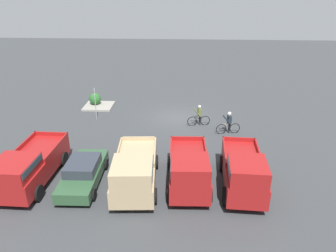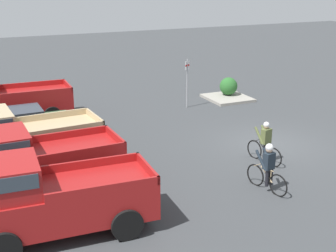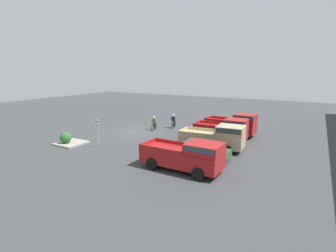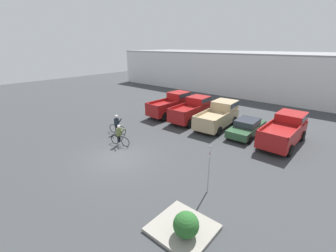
{
  "view_description": "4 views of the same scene",
  "coord_description": "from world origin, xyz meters",
  "px_view_note": "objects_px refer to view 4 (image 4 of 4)",
  "views": [
    {
      "loc": [
        -0.45,
        24.33,
        9.92
      ],
      "look_at": [
        0.62,
        4.44,
        1.2
      ],
      "focal_mm": 35.0,
      "sensor_mm": 36.0,
      "label": 1
    },
    {
      "loc": [
        -15.12,
        11.5,
        6.88
      ],
      "look_at": [
        0.62,
        4.44,
        1.2
      ],
      "focal_mm": 50.0,
      "sensor_mm": 36.0,
      "label": 2
    },
    {
      "loc": [
        22.72,
        17.08,
        6.66
      ],
      "look_at": [
        0.62,
        4.44,
        1.2
      ],
      "focal_mm": 28.0,
      "sensor_mm": 36.0,
      "label": 3
    },
    {
      "loc": [
        11.25,
        -8.01,
        7.17
      ],
      "look_at": [
        0.62,
        4.44,
        1.2
      ],
      "focal_mm": 24.0,
      "sensor_mm": 36.0,
      "label": 4
    }
  ],
  "objects_px": {
    "sedan_0": "(247,127)",
    "pickup_truck_3": "(285,129)",
    "pickup_truck_0": "(172,104)",
    "cyclist_0": "(119,135)",
    "fire_lane_sign": "(209,165)",
    "cyclist_1": "(117,124)",
    "pickup_truck_1": "(193,109)",
    "pickup_truck_2": "(219,114)",
    "shrub": "(186,225)"
  },
  "relations": [
    {
      "from": "sedan_0",
      "to": "pickup_truck_3",
      "type": "distance_m",
      "value": 2.86
    },
    {
      "from": "pickup_truck_0",
      "to": "pickup_truck_3",
      "type": "height_order",
      "value": "pickup_truck_0"
    },
    {
      "from": "cyclist_0",
      "to": "fire_lane_sign",
      "type": "distance_m",
      "value": 8.09
    },
    {
      "from": "pickup_truck_3",
      "to": "cyclist_0",
      "type": "distance_m",
      "value": 12.55
    },
    {
      "from": "cyclist_1",
      "to": "sedan_0",
      "type": "bearing_deg",
      "value": 38.97
    },
    {
      "from": "pickup_truck_1",
      "to": "pickup_truck_3",
      "type": "distance_m",
      "value": 8.42
    },
    {
      "from": "pickup_truck_0",
      "to": "cyclist_1",
      "type": "xyz_separation_m",
      "value": [
        -0.09,
        -7.16,
        -0.37
      ]
    },
    {
      "from": "pickup_truck_2",
      "to": "sedan_0",
      "type": "xyz_separation_m",
      "value": [
        2.83,
        -0.42,
        -0.44
      ]
    },
    {
      "from": "cyclist_0",
      "to": "cyclist_1",
      "type": "relative_size",
      "value": 0.99
    },
    {
      "from": "fire_lane_sign",
      "to": "shrub",
      "type": "distance_m",
      "value": 3.37
    },
    {
      "from": "pickup_truck_3",
      "to": "shrub",
      "type": "relative_size",
      "value": 5.5
    },
    {
      "from": "pickup_truck_2",
      "to": "pickup_truck_1",
      "type": "bearing_deg",
      "value": -174.76
    },
    {
      "from": "pickup_truck_0",
      "to": "pickup_truck_3",
      "type": "xyz_separation_m",
      "value": [
        11.19,
        -0.01,
        -0.09
      ]
    },
    {
      "from": "pickup_truck_0",
      "to": "cyclist_0",
      "type": "relative_size",
      "value": 2.98
    },
    {
      "from": "pickup_truck_2",
      "to": "cyclist_1",
      "type": "relative_size",
      "value": 3.14
    },
    {
      "from": "shrub",
      "to": "cyclist_0",
      "type": "bearing_deg",
      "value": 156.9
    },
    {
      "from": "pickup_truck_0",
      "to": "pickup_truck_2",
      "type": "distance_m",
      "value": 5.55
    },
    {
      "from": "sedan_0",
      "to": "fire_lane_sign",
      "type": "xyz_separation_m",
      "value": [
        1.61,
        -8.9,
        0.88
      ]
    },
    {
      "from": "pickup_truck_1",
      "to": "cyclist_0",
      "type": "bearing_deg",
      "value": -95.51
    },
    {
      "from": "fire_lane_sign",
      "to": "pickup_truck_0",
      "type": "bearing_deg",
      "value": 137.34
    },
    {
      "from": "pickup_truck_1",
      "to": "cyclist_0",
      "type": "relative_size",
      "value": 2.86
    },
    {
      "from": "pickup_truck_0",
      "to": "cyclist_1",
      "type": "bearing_deg",
      "value": -90.75
    },
    {
      "from": "pickup_truck_2",
      "to": "shrub",
      "type": "bearing_deg",
      "value": -66.76
    },
    {
      "from": "cyclist_0",
      "to": "pickup_truck_3",
      "type": "bearing_deg",
      "value": 42.64
    },
    {
      "from": "cyclist_1",
      "to": "pickup_truck_1",
      "type": "bearing_deg",
      "value": 67.84
    },
    {
      "from": "pickup_truck_1",
      "to": "sedan_0",
      "type": "bearing_deg",
      "value": -1.72
    },
    {
      "from": "pickup_truck_2",
      "to": "cyclist_1",
      "type": "bearing_deg",
      "value": -127.78
    },
    {
      "from": "sedan_0",
      "to": "cyclist_0",
      "type": "relative_size",
      "value": 2.71
    },
    {
      "from": "pickup_truck_0",
      "to": "fire_lane_sign",
      "type": "distance_m",
      "value": 13.58
    },
    {
      "from": "cyclist_0",
      "to": "shrub",
      "type": "distance_m",
      "value": 9.71
    },
    {
      "from": "pickup_truck_2",
      "to": "pickup_truck_3",
      "type": "distance_m",
      "value": 5.64
    },
    {
      "from": "shrub",
      "to": "pickup_truck_0",
      "type": "bearing_deg",
      "value": 131.48
    },
    {
      "from": "pickup_truck_3",
      "to": "shrub",
      "type": "xyz_separation_m",
      "value": [
        -0.3,
        -12.31,
        -0.45
      ]
    },
    {
      "from": "shrub",
      "to": "fire_lane_sign",
      "type": "bearing_deg",
      "value": 106.16
    },
    {
      "from": "pickup_truck_1",
      "to": "pickup_truck_3",
      "type": "bearing_deg",
      "value": 0.84
    },
    {
      "from": "pickup_truck_3",
      "to": "cyclist_1",
      "type": "xyz_separation_m",
      "value": [
        -11.28,
        -7.15,
        -0.27
      ]
    },
    {
      "from": "sedan_0",
      "to": "pickup_truck_3",
      "type": "height_order",
      "value": "pickup_truck_3"
    },
    {
      "from": "pickup_truck_0",
      "to": "shrub",
      "type": "xyz_separation_m",
      "value": [
        10.89,
        -12.32,
        -0.54
      ]
    },
    {
      "from": "pickup_truck_0",
      "to": "pickup_truck_1",
      "type": "height_order",
      "value": "pickup_truck_0"
    },
    {
      "from": "sedan_0",
      "to": "pickup_truck_2",
      "type": "bearing_deg",
      "value": 171.49
    },
    {
      "from": "fire_lane_sign",
      "to": "shrub",
      "type": "bearing_deg",
      "value": -73.84
    },
    {
      "from": "pickup_truck_2",
      "to": "fire_lane_sign",
      "type": "xyz_separation_m",
      "value": [
        4.44,
        -9.32,
        0.44
      ]
    },
    {
      "from": "pickup_truck_1",
      "to": "shrub",
      "type": "relative_size",
      "value": 4.84
    },
    {
      "from": "cyclist_1",
      "to": "fire_lane_sign",
      "type": "xyz_separation_m",
      "value": [
        10.08,
        -2.04,
        0.73
      ]
    },
    {
      "from": "pickup_truck_1",
      "to": "cyclist_1",
      "type": "height_order",
      "value": "pickup_truck_1"
    },
    {
      "from": "cyclist_0",
      "to": "cyclist_1",
      "type": "bearing_deg",
      "value": 146.64
    },
    {
      "from": "pickup_truck_2",
      "to": "cyclist_0",
      "type": "xyz_separation_m",
      "value": [
        -3.59,
        -8.63,
        -0.33
      ]
    },
    {
      "from": "pickup_truck_2",
      "to": "fire_lane_sign",
      "type": "distance_m",
      "value": 10.33
    },
    {
      "from": "pickup_truck_0",
      "to": "sedan_0",
      "type": "relative_size",
      "value": 1.1
    },
    {
      "from": "pickup_truck_1",
      "to": "pickup_truck_3",
      "type": "relative_size",
      "value": 0.88
    }
  ]
}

